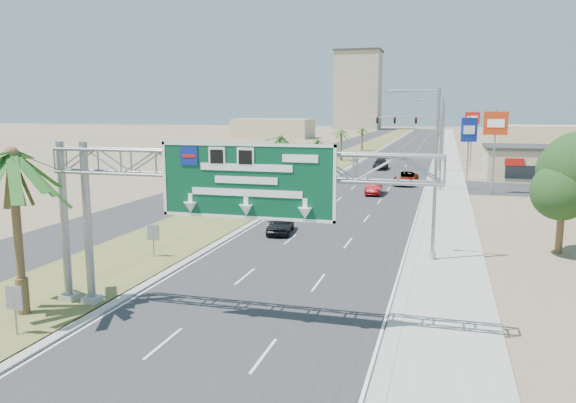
{
  "coord_description": "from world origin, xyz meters",
  "views": [
    {
      "loc": [
        8.01,
        -11.11,
        8.76
      ],
      "look_at": [
        0.44,
        15.78,
        4.2
      ],
      "focal_mm": 35.0,
      "sensor_mm": 36.0,
      "label": 1
    }
  ],
  "objects_px": {
    "car_far": "(381,164)",
    "pole_sign_red_far": "(472,123)",
    "car_left_lane": "(280,224)",
    "palm_near": "(11,155)",
    "signal_mast": "(426,138)",
    "car_mid_lane": "(374,187)",
    "sign_gantry": "(214,177)",
    "pole_sign_red_near": "(496,128)",
    "store_building": "(561,164)",
    "pole_sign_blue": "(469,133)",
    "car_right_lane": "(406,179)"
  },
  "relations": [
    {
      "from": "car_far",
      "to": "pole_sign_red_far",
      "type": "bearing_deg",
      "value": 28.56
    },
    {
      "from": "palm_near",
      "to": "pole_sign_blue",
      "type": "distance_m",
      "value": 58.62
    },
    {
      "from": "car_mid_lane",
      "to": "pole_sign_red_far",
      "type": "distance_m",
      "value": 35.61
    },
    {
      "from": "sign_gantry",
      "to": "pole_sign_red_near",
      "type": "bearing_deg",
      "value": 71.28
    },
    {
      "from": "car_right_lane",
      "to": "pole_sign_red_near",
      "type": "relative_size",
      "value": 0.63
    },
    {
      "from": "store_building",
      "to": "pole_sign_red_far",
      "type": "height_order",
      "value": "pole_sign_red_far"
    },
    {
      "from": "sign_gantry",
      "to": "palm_near",
      "type": "xyz_separation_m",
      "value": [
        -8.14,
        -1.93,
        0.87
      ]
    },
    {
      "from": "pole_sign_red_near",
      "to": "pole_sign_red_far",
      "type": "xyz_separation_m",
      "value": [
        -1.13,
        29.8,
        -0.08
      ]
    },
    {
      "from": "car_far",
      "to": "car_mid_lane",
      "type": "bearing_deg",
      "value": -87.24
    },
    {
      "from": "sign_gantry",
      "to": "palm_near",
      "type": "bearing_deg",
      "value": -166.68
    },
    {
      "from": "signal_mast",
      "to": "car_right_lane",
      "type": "distance_m",
      "value": 16.53
    },
    {
      "from": "palm_near",
      "to": "car_far",
      "type": "relative_size",
      "value": 1.61
    },
    {
      "from": "sign_gantry",
      "to": "pole_sign_red_far",
      "type": "relative_size",
      "value": 1.94
    },
    {
      "from": "store_building",
      "to": "car_left_lane",
      "type": "relative_size",
      "value": 4.43
    },
    {
      "from": "sign_gantry",
      "to": "pole_sign_blue",
      "type": "distance_m",
      "value": 54.49
    },
    {
      "from": "car_left_lane",
      "to": "sign_gantry",
      "type": "bearing_deg",
      "value": -90.16
    },
    {
      "from": "pole_sign_blue",
      "to": "pole_sign_red_near",
      "type": "bearing_deg",
      "value": -79.88
    },
    {
      "from": "store_building",
      "to": "car_mid_lane",
      "type": "distance_m",
      "value": 28.12
    },
    {
      "from": "car_left_lane",
      "to": "pole_sign_red_far",
      "type": "relative_size",
      "value": 0.47
    },
    {
      "from": "signal_mast",
      "to": "pole_sign_blue",
      "type": "relative_size",
      "value": 1.28
    },
    {
      "from": "pole_sign_red_near",
      "to": "car_far",
      "type": "bearing_deg",
      "value": 122.64
    },
    {
      "from": "car_left_lane",
      "to": "car_far",
      "type": "bearing_deg",
      "value": 80.18
    },
    {
      "from": "pole_sign_red_far",
      "to": "car_far",
      "type": "bearing_deg",
      "value": -149.33
    },
    {
      "from": "car_far",
      "to": "pole_sign_red_near",
      "type": "bearing_deg",
      "value": -59.47
    },
    {
      "from": "car_mid_lane",
      "to": "store_building",
      "type": "bearing_deg",
      "value": 38.81
    },
    {
      "from": "signal_mast",
      "to": "car_mid_lane",
      "type": "xyz_separation_m",
      "value": [
        -4.27,
        -24.53,
        -4.11
      ]
    },
    {
      "from": "palm_near",
      "to": "car_far",
      "type": "bearing_deg",
      "value": 83.06
    },
    {
      "from": "sign_gantry",
      "to": "car_mid_lane",
      "type": "height_order",
      "value": "sign_gantry"
    },
    {
      "from": "car_mid_lane",
      "to": "pole_sign_blue",
      "type": "xyz_separation_m",
      "value": [
        9.79,
        15.69,
        5.24
      ]
    },
    {
      "from": "palm_near",
      "to": "car_left_lane",
      "type": "relative_size",
      "value": 2.06
    },
    {
      "from": "signal_mast",
      "to": "pole_sign_blue",
      "type": "xyz_separation_m",
      "value": [
        5.53,
        -8.84,
        1.13
      ]
    },
    {
      "from": "car_left_lane",
      "to": "pole_sign_red_far",
      "type": "height_order",
      "value": "pole_sign_red_far"
    },
    {
      "from": "signal_mast",
      "to": "store_building",
      "type": "distance_m",
      "value": 18.08
    },
    {
      "from": "car_left_lane",
      "to": "pole_sign_red_near",
      "type": "height_order",
      "value": "pole_sign_red_near"
    },
    {
      "from": "car_right_lane",
      "to": "pole_sign_red_far",
      "type": "bearing_deg",
      "value": 75.13
    },
    {
      "from": "car_left_lane",
      "to": "palm_near",
      "type": "bearing_deg",
      "value": -115.18
    },
    {
      "from": "signal_mast",
      "to": "store_building",
      "type": "relative_size",
      "value": 0.57
    },
    {
      "from": "car_left_lane",
      "to": "pole_sign_red_far",
      "type": "bearing_deg",
      "value": 67.11
    },
    {
      "from": "palm_near",
      "to": "sign_gantry",
      "type": "bearing_deg",
      "value": 13.32
    },
    {
      "from": "palm_near",
      "to": "store_building",
      "type": "distance_m",
      "value": 66.04
    },
    {
      "from": "car_mid_lane",
      "to": "pole_sign_red_near",
      "type": "bearing_deg",
      "value": 14.1
    },
    {
      "from": "store_building",
      "to": "car_right_lane",
      "type": "distance_m",
      "value": 20.98
    },
    {
      "from": "car_mid_lane",
      "to": "car_far",
      "type": "bearing_deg",
      "value": 92.34
    },
    {
      "from": "signal_mast",
      "to": "pole_sign_red_near",
      "type": "distance_m",
      "value": 22.42
    },
    {
      "from": "car_right_lane",
      "to": "palm_near",
      "type": "bearing_deg",
      "value": -101.52
    },
    {
      "from": "pole_sign_blue",
      "to": "car_right_lane",
      "type": "bearing_deg",
      "value": -135.15
    },
    {
      "from": "signal_mast",
      "to": "car_left_lane",
      "type": "distance_m",
      "value": 46.2
    },
    {
      "from": "store_building",
      "to": "pole_sign_blue",
      "type": "bearing_deg",
      "value": -165.75
    },
    {
      "from": "store_building",
      "to": "car_mid_lane",
      "type": "xyz_separation_m",
      "value": [
        -21.1,
        -18.56,
        -1.26
      ]
    },
    {
      "from": "car_right_lane",
      "to": "store_building",
      "type": "bearing_deg",
      "value": 31.76
    }
  ]
}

